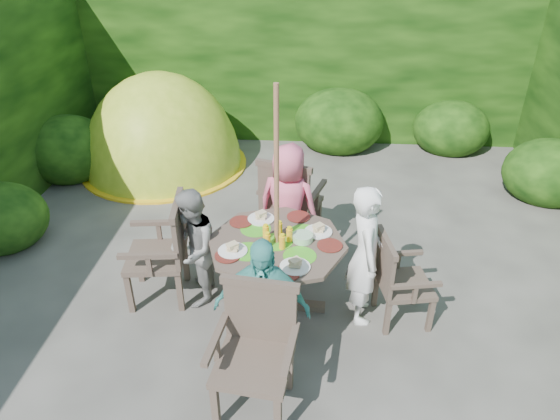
# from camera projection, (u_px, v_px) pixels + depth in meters

# --- Properties ---
(ground) EXTENTS (60.00, 60.00, 0.00)m
(ground) POSITION_uv_depth(u_px,v_px,m) (291.00, 264.00, 5.47)
(ground) COLOR #413F3A
(ground) RESTS_ON ground
(hedge_enclosure) EXTENTS (9.00, 9.00, 2.50)m
(hedge_enclosure) POSITION_uv_depth(u_px,v_px,m) (298.00, 114.00, 5.99)
(hedge_enclosure) COLOR black
(hedge_enclosure) RESTS_ON ground
(patio_table) EXTENTS (1.38, 1.38, 0.90)m
(patio_table) POSITION_uv_depth(u_px,v_px,m) (277.00, 253.00, 4.57)
(patio_table) COLOR #3E3128
(patio_table) RESTS_ON ground
(parasol_pole) EXTENTS (0.05, 0.05, 2.20)m
(parasol_pole) POSITION_uv_depth(u_px,v_px,m) (277.00, 208.00, 4.33)
(parasol_pole) COLOR brown
(parasol_pole) RESTS_ON ground
(garden_chair_right) EXTENTS (0.54, 0.59, 0.86)m
(garden_chair_right) POSITION_uv_depth(u_px,v_px,m) (398.00, 279.00, 4.50)
(garden_chair_right) COLOR #3E3128
(garden_chair_right) RESTS_ON ground
(garden_chair_left) EXTENTS (0.61, 0.67, 1.02)m
(garden_chair_left) POSITION_uv_depth(u_px,v_px,m) (164.00, 250.00, 4.76)
(garden_chair_left) COLOR #3E3128
(garden_chair_left) RESTS_ON ground
(garden_chair_back) EXTENTS (0.77, 0.72, 1.05)m
(garden_chair_back) POSITION_uv_depth(u_px,v_px,m) (289.00, 201.00, 5.54)
(garden_chair_back) COLOR #3E3128
(garden_chair_back) RESTS_ON ground
(garden_chair_front) EXTENTS (0.66, 0.60, 1.00)m
(garden_chair_front) POSITION_uv_depth(u_px,v_px,m) (256.00, 348.00, 3.68)
(garden_chair_front) COLOR #3E3128
(garden_chair_front) RESTS_ON ground
(child_right) EXTENTS (0.35, 0.51, 1.37)m
(child_right) POSITION_uv_depth(u_px,v_px,m) (365.00, 255.00, 4.44)
(child_right) COLOR white
(child_right) RESTS_ON ground
(child_left) EXTENTS (0.50, 0.62, 1.19)m
(child_left) POSITION_uv_depth(u_px,v_px,m) (193.00, 249.00, 4.68)
(child_left) COLOR gray
(child_left) RESTS_ON ground
(child_back) EXTENTS (0.76, 0.61, 1.35)m
(child_back) POSITION_uv_depth(u_px,v_px,m) (288.00, 205.00, 5.23)
(child_back) COLOR #E65F7E
(child_back) RESTS_ON ground
(child_front) EXTENTS (0.77, 0.34, 1.30)m
(child_front) POSITION_uv_depth(u_px,v_px,m) (262.00, 310.00, 3.88)
(child_front) COLOR #49ABA2
(child_front) RESTS_ON ground
(dome_tent) EXTENTS (2.95, 2.95, 2.83)m
(dome_tent) POSITION_uv_depth(u_px,v_px,m) (165.00, 166.00, 7.65)
(dome_tent) COLOR #9AB823
(dome_tent) RESTS_ON ground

